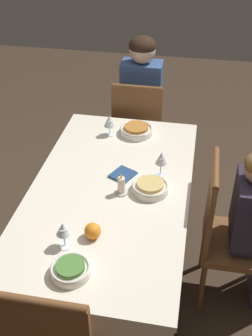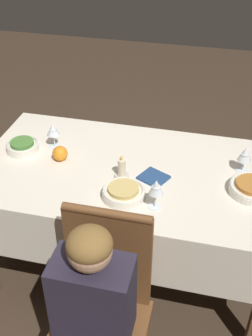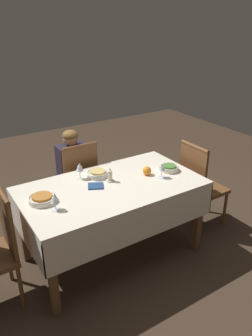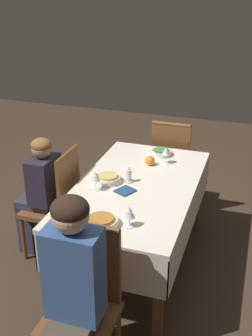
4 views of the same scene
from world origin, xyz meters
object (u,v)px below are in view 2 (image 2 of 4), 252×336
at_px(person_child_dark, 90,331).
at_px(wine_glass_south, 156,188).
at_px(wine_glass_west, 53,131).
at_px(chair_south, 103,305).
at_px(bowl_west, 22,146).
at_px(wine_glass_east, 245,155).
at_px(bowl_south, 123,192).
at_px(orange_fruit, 60,153).
at_px(napkin_red_folded, 154,177).
at_px(candle_centerpiece, 122,169).
at_px(dining_table, 130,184).
at_px(bowl_east, 252,188).

height_order(person_child_dark, wine_glass_south, person_child_dark).
xyz_separation_m(person_child_dark, wine_glass_west, (-0.49, 0.94, 0.28)).
relative_size(chair_south, bowl_west, 5.42).
bearing_deg(person_child_dark, chair_south, 90.00).
relative_size(wine_glass_east, bowl_west, 0.81).
bearing_deg(bowl_west, wine_glass_south, -20.67).
bearing_deg(bowl_south, bowl_west, 157.58).
distance_m(bowl_south, orange_fruit, 0.46).
relative_size(person_child_dark, napkin_red_folded, 6.15).
bearing_deg(wine_glass_east, chair_south, -123.86).
distance_m(candle_centerpiece, orange_fruit, 0.36).
distance_m(person_child_dark, candle_centerpiece, 0.79).
relative_size(wine_glass_east, wine_glass_west, 1.01).
relative_size(dining_table, napkin_red_folded, 9.36).
xyz_separation_m(chair_south, wine_glass_west, (-0.49, 0.77, 0.34)).
relative_size(wine_glass_west, candle_centerpiece, 1.11).
bearing_deg(wine_glass_south, bowl_east, 26.31).
xyz_separation_m(person_child_dark, bowl_west, (-0.65, 0.87, 0.21)).
xyz_separation_m(bowl_east, candle_centerpiece, (-0.63, -0.02, 0.02)).
relative_size(bowl_east, wine_glass_west, 1.55).
height_order(chair_south, orange_fruit, chair_south).
xyz_separation_m(bowl_east, bowl_south, (-0.59, -0.17, 0.00)).
xyz_separation_m(wine_glass_south, napkin_red_folded, (-0.05, 0.21, -0.11)).
xyz_separation_m(dining_table, wine_glass_south, (0.18, -0.26, 0.21)).
bearing_deg(napkin_red_folded, chair_south, -98.98).
bearing_deg(candle_centerpiece, dining_table, 69.98).
distance_m(bowl_south, bowl_west, 0.68).
bearing_deg(chair_south, orange_fruit, 121.87).
bearing_deg(candle_centerpiece, wine_glass_south, -42.70).
bearing_deg(wine_glass_west, bowl_east, -8.62).
bearing_deg(person_child_dark, candle_centerpiece, 94.65).
relative_size(dining_table, wine_glass_west, 11.17).
height_order(bowl_east, napkin_red_folded, bowl_east).
bearing_deg(orange_fruit, candle_centerpiece, -11.82).
bearing_deg(bowl_south, napkin_red_folded, 57.00).
height_order(chair_south, bowl_west, chair_south).
relative_size(chair_south, candle_centerpiece, 7.45).
xyz_separation_m(wine_glass_south, orange_fruit, (-0.56, 0.26, -0.07)).
xyz_separation_m(dining_table, person_child_dark, (0.04, -0.83, -0.08)).
xyz_separation_m(bowl_south, orange_fruit, (-0.40, 0.22, 0.01)).
xyz_separation_m(wine_glass_west, napkin_red_folded, (0.59, -0.16, -0.10)).
distance_m(dining_table, bowl_west, 0.62).
height_order(bowl_east, wine_glass_south, wine_glass_south).
height_order(bowl_south, bowl_west, same).
relative_size(bowl_east, bowl_south, 1.09).
xyz_separation_m(bowl_west, napkin_red_folded, (0.74, -0.09, -0.02)).
bearing_deg(wine_glass_south, person_child_dark, -104.14).
xyz_separation_m(wine_glass_east, wine_glass_west, (-1.02, -0.01, 0.00)).
bearing_deg(napkin_red_folded, wine_glass_east, 21.71).
relative_size(candle_centerpiece, orange_fruit, 1.60).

